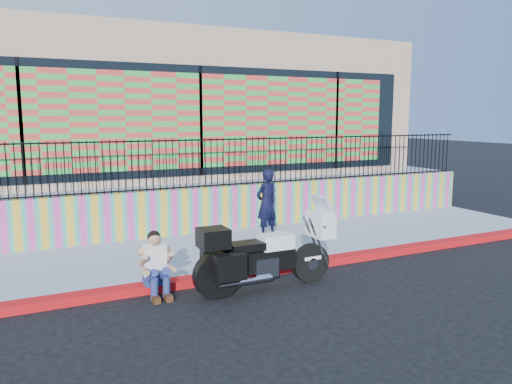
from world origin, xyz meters
TOP-DOWN VIEW (x-y plane):
  - ground at (0.00, 0.00)m, footprint 90.00×90.00m
  - red_curb at (0.00, 0.00)m, footprint 16.00×0.30m
  - sidewalk at (0.00, 1.65)m, footprint 16.00×3.00m
  - mural_wall at (0.00, 3.25)m, footprint 16.00×0.20m
  - metal_fence at (0.00, 3.25)m, footprint 15.80×0.04m
  - elevated_platform at (0.00, 8.35)m, footprint 16.00×10.00m
  - storefront_building at (0.00, 8.13)m, footprint 14.00×8.06m
  - police_motorcycle at (-0.64, -0.75)m, footprint 2.52×0.83m
  - police_officer at (0.83, 2.01)m, footprint 0.68×0.54m
  - seated_man at (-2.36, -0.26)m, footprint 0.54×0.71m

SIDE VIEW (x-z plane):
  - ground at x=0.00m, z-range 0.00..0.00m
  - red_curb at x=0.00m, z-range 0.00..0.15m
  - sidewalk at x=0.00m, z-range 0.00..0.15m
  - seated_man at x=-2.36m, z-range -0.08..0.98m
  - elevated_platform at x=0.00m, z-range 0.00..1.25m
  - police_motorcycle at x=-0.64m, z-range -0.13..1.44m
  - mural_wall at x=0.00m, z-range 0.15..1.25m
  - police_officer at x=0.83m, z-range 0.15..1.77m
  - metal_fence at x=0.00m, z-range 1.25..2.45m
  - storefront_building at x=0.00m, z-range 1.25..5.25m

